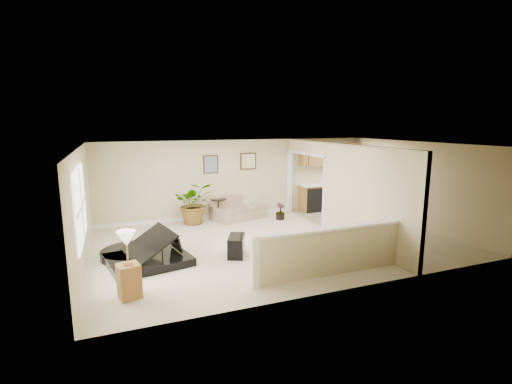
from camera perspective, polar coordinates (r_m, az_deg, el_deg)
name	(u,v)px	position (r m, az deg, el deg)	size (l,w,h in m)	color
floor	(277,242)	(9.68, 3.24, -7.67)	(9.00, 9.00, 0.00)	beige
back_wall	(239,178)	(12.12, -2.59, 2.12)	(9.00, 0.04, 2.50)	tan
front_wall	(347,224)	(6.82, 13.89, -4.82)	(9.00, 0.04, 2.50)	tan
left_wall	(82,209)	(8.57, -25.25, -2.41)	(0.04, 6.00, 2.50)	tan
right_wall	(416,184)	(11.93, 23.38, 1.13)	(0.04, 6.00, 2.50)	tan
ceiling	(278,145)	(9.21, 3.41, 7.28)	(9.00, 6.00, 0.04)	silver
kitchen_vinyl	(376,229)	(11.30, 18.01, -5.48)	(2.70, 6.00, 0.01)	#9A8968
interior_partition	(333,189)	(10.45, 11.75, 0.38)	(0.18, 5.99, 2.50)	tan
pony_half_wall	(328,250)	(7.63, 11.07, -8.81)	(3.42, 0.22, 1.00)	tan
left_window	(80,205)	(8.04, -25.48, -1.77)	(0.05, 2.15, 1.45)	white
wall_art_left	(211,164)	(11.76, -6.96, 4.26)	(0.48, 0.04, 0.58)	#3C2916
wall_mirror	(248,161)	(12.12, -1.22, 4.75)	(0.55, 0.04, 0.55)	#3C2916
kitchen_cabinets	(327,185)	(13.30, 10.94, 1.04)	(2.36, 0.65, 2.33)	olive
piano	(144,233)	(8.52, -16.81, -6.05)	(2.17, 2.20, 1.57)	black
piano_bench	(236,246)	(8.66, -3.02, -8.27)	(0.35, 0.70, 0.46)	black
loveseat	(238,207)	(11.96, -2.71, -2.33)	(1.94, 1.43, 0.95)	tan
accent_table	(218,207)	(11.70, -5.79, -2.25)	(0.48, 0.48, 0.69)	black
palm_plant	(194,203)	(11.37, -9.44, -1.74)	(1.29, 1.15, 1.29)	black
small_plant	(280,212)	(11.82, 3.74, -3.16)	(0.40, 0.40, 0.53)	black
lamp_stand	(128,270)	(6.94, -19.03, -11.25)	(0.43, 0.43, 1.21)	olive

